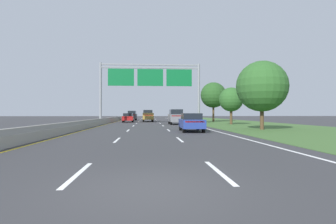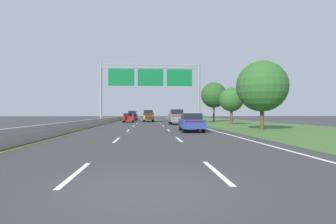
# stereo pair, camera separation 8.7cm
# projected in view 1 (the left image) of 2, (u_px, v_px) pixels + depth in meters

# --- Properties ---
(ground_plane) EXTENTS (220.00, 220.00, 0.00)m
(ground_plane) POSITION_uv_depth(u_px,v_px,m) (148.00, 124.00, 40.62)
(ground_plane) COLOR #333335
(lane_striping) EXTENTS (11.96, 106.00, 0.01)m
(lane_striping) POSITION_uv_depth(u_px,v_px,m) (148.00, 124.00, 40.17)
(lane_striping) COLOR white
(lane_striping) RESTS_ON ground
(grass_verge_right) EXTENTS (14.00, 110.00, 0.02)m
(grass_verge_right) POSITION_uv_depth(u_px,v_px,m) (240.00, 123.00, 41.64)
(grass_verge_right) COLOR #3D602D
(grass_verge_right) RESTS_ON ground
(median_barrier_concrete) EXTENTS (0.60, 110.00, 0.85)m
(median_barrier_concrete) POSITION_uv_depth(u_px,v_px,m) (103.00, 122.00, 40.14)
(median_barrier_concrete) COLOR #99968E
(median_barrier_concrete) RESTS_ON ground
(overhead_sign_gantry) EXTENTS (15.06, 0.42, 9.08)m
(overhead_sign_gantry) POSITION_uv_depth(u_px,v_px,m) (150.00, 80.00, 40.93)
(overhead_sign_gantry) COLOR gray
(overhead_sign_gantry) RESTS_ON ground
(pickup_truck_gold) EXTENTS (2.14, 5.45, 2.20)m
(pickup_truck_gold) POSITION_uv_depth(u_px,v_px,m) (148.00, 116.00, 52.17)
(pickup_truck_gold) COLOR #A38438
(pickup_truck_gold) RESTS_ON ground
(car_grey_right_lane_suv) EXTENTS (1.90, 4.70, 2.11)m
(car_grey_right_lane_suv) POSITION_uv_depth(u_px,v_px,m) (176.00, 117.00, 38.81)
(car_grey_right_lane_suv) COLOR slate
(car_grey_right_lane_suv) RESTS_ON ground
(car_black_left_lane_suv) EXTENTS (2.01, 4.74, 2.11)m
(car_black_left_lane_suv) POSITION_uv_depth(u_px,v_px,m) (132.00, 115.00, 61.27)
(car_black_left_lane_suv) COLOR black
(car_black_left_lane_suv) RESTS_ON ground
(car_red_left_lane_sedan) EXTENTS (1.86, 4.41, 1.57)m
(car_red_left_lane_sedan) POSITION_uv_depth(u_px,v_px,m) (128.00, 118.00, 48.15)
(car_red_left_lane_sedan) COLOR maroon
(car_red_left_lane_sedan) RESTS_ON ground
(car_blue_right_lane_sedan) EXTENTS (1.94, 4.45, 1.57)m
(car_blue_right_lane_sedan) POSITION_uv_depth(u_px,v_px,m) (191.00, 122.00, 23.58)
(car_blue_right_lane_sedan) COLOR navy
(car_blue_right_lane_sedan) RESTS_ON ground
(roadside_tree_near) EXTENTS (4.83, 4.83, 6.56)m
(roadside_tree_near) POSITION_uv_depth(u_px,v_px,m) (262.00, 86.00, 26.04)
(roadside_tree_near) COLOR #4C3823
(roadside_tree_near) RESTS_ON ground
(roadside_tree_mid) EXTENTS (3.36, 3.36, 5.18)m
(roadside_tree_mid) POSITION_uv_depth(u_px,v_px,m) (231.00, 100.00, 38.17)
(roadside_tree_mid) COLOR #4C3823
(roadside_tree_mid) RESTS_ON ground
(roadside_tree_far) EXTENTS (4.77, 4.77, 7.37)m
(roadside_tree_far) POSITION_uv_depth(u_px,v_px,m) (213.00, 95.00, 51.24)
(roadside_tree_far) COLOR #4C3823
(roadside_tree_far) RESTS_ON ground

